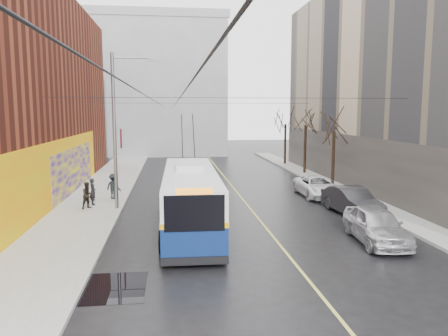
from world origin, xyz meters
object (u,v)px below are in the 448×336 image
object	(u,v)px
parked_car_a	(376,225)
pedestrian_b	(88,195)
trolleybus	(190,197)
pedestrian_a	(93,192)
tree_mid	(306,116)
following_car	(181,173)
parked_car_c	(317,186)
tree_near	(334,121)
parked_car_b	(352,201)
streetlight_pole	(117,127)
pedestrian_c	(113,186)
tree_far	(286,117)

from	to	relation	value
parked_car_a	pedestrian_b	distance (m)	15.78
trolleybus	pedestrian_a	xyz separation A→B (m)	(-5.61, 5.36, -0.59)
tree_mid	following_car	size ratio (longest dim) A/B	1.55
parked_car_a	parked_car_c	world-z (taller)	parked_car_a
tree_near	parked_car_c	distance (m)	5.87
tree_mid	pedestrian_a	world-z (taller)	tree_mid
trolleybus	pedestrian_b	size ratio (longest dim) A/B	7.62
tree_near	parked_car_b	xyz separation A→B (m)	(-2.12, -8.53, -4.21)
tree_mid	trolleybus	size ratio (longest dim) A/B	0.56
pedestrian_a	pedestrian_b	bearing A→B (deg)	149.60
streetlight_pole	parked_car_c	world-z (taller)	streetlight_pole
streetlight_pole	pedestrian_b	distance (m)	4.32
following_car	pedestrian_b	distance (m)	11.38
pedestrian_a	trolleybus	bearing A→B (deg)	-157.48
tree_mid	pedestrian_a	bearing A→B (deg)	-144.66
pedestrian_c	parked_car_c	bearing A→B (deg)	-148.15
streetlight_pole	parked_car_a	distance (m)	14.75
streetlight_pole	pedestrian_a	size ratio (longest dim) A/B	5.58
trolleybus	parked_car_a	size ratio (longest dim) A/B	2.55
pedestrian_c	trolleybus	bearing A→B (deg)	155.18
pedestrian_b	tree_far	bearing A→B (deg)	11.46
parked_car_a	pedestrian_b	bearing A→B (deg)	155.30
following_car	trolleybus	bearing A→B (deg)	-96.52
tree_mid	tree_far	world-z (taller)	tree_mid
pedestrian_a	pedestrian_c	xyz separation A→B (m)	(1.00, 1.71, 0.01)
tree_mid	parked_car_a	bearing A→B (deg)	-98.80
tree_far	pedestrian_b	distance (m)	26.47
streetlight_pole	following_car	xyz separation A→B (m)	(3.82, 9.99, -4.11)
parked_car_a	tree_near	bearing A→B (deg)	81.57
tree_near	trolleybus	world-z (taller)	tree_near
trolleybus	pedestrian_c	xyz separation A→B (m)	(-4.61, 7.07, -0.58)
tree_near	parked_car_c	size ratio (longest dim) A/B	1.31
tree_far	trolleybus	size ratio (longest dim) A/B	0.56
tree_near	tree_far	distance (m)	14.00
tree_near	following_car	distance (m)	12.73
tree_mid	parked_car_c	bearing A→B (deg)	-102.67
pedestrian_a	parked_car_c	bearing A→B (deg)	-107.27
streetlight_pole	trolleybus	size ratio (longest dim) A/B	0.76
parked_car_c	pedestrian_a	size ratio (longest dim) A/B	3.03
tree_mid	parked_car_b	distance (m)	16.30
tree_near	parked_car_c	xyz separation A→B (m)	(-2.31, -3.27, -4.30)
trolleybus	pedestrian_a	distance (m)	7.78
tree_far	pedestrian_b	world-z (taller)	tree_far
tree_far	pedestrian_c	xyz separation A→B (m)	(-15.83, -17.22, -4.18)
pedestrian_c	streetlight_pole	bearing A→B (deg)	135.94
parked_car_c	parked_car_b	bearing A→B (deg)	-87.82
tree_near	parked_car_a	xyz separation A→B (m)	(-3.20, -13.66, -4.18)
streetlight_pole	pedestrian_b	size ratio (longest dim) A/B	5.80
parked_car_a	parked_car_c	distance (m)	10.43
tree_far	following_car	size ratio (longest dim) A/B	1.53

